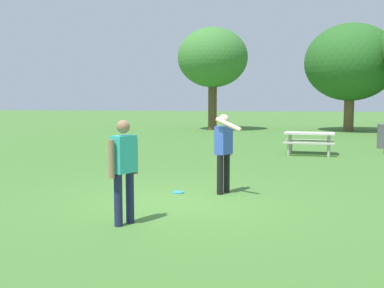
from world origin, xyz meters
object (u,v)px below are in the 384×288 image
object	(u,v)px
picnic_table_near	(309,138)
tree_broad_center	(351,63)
frisbee	(178,192)
person_thrower	(124,165)
tree_tall_left	(213,58)
person_catcher	(224,147)

from	to	relation	value
picnic_table_near	tree_broad_center	xyz separation A→B (m)	(3.58, 11.88, 3.46)
picnic_table_near	frisbee	bearing A→B (deg)	-115.61
frisbee	tree_broad_center	xyz separation A→B (m)	(7.02, 19.06, 4.01)
person_thrower	tree_tall_left	distance (m)	21.90
frisbee	tree_tall_left	distance (m)	19.65
person_thrower	picnic_table_near	bearing A→B (deg)	68.15
person_catcher	tree_broad_center	bearing A→B (deg)	72.25
frisbee	picnic_table_near	size ratio (longest dim) A/B	0.13
frisbee	tree_broad_center	bearing A→B (deg)	69.79
person_thrower	frisbee	world-z (taller)	person_thrower
frisbee	picnic_table_near	world-z (taller)	picnic_table_near
person_thrower	person_catcher	distance (m)	2.93
person_thrower	tree_broad_center	xyz separation A→B (m)	(7.46, 21.56, 3.08)
person_catcher	picnic_table_near	distance (m)	7.53
picnic_table_near	tree_broad_center	distance (m)	12.88
person_catcher	tree_tall_left	size ratio (longest dim) A/B	0.26
person_thrower	picnic_table_near	world-z (taller)	person_thrower
picnic_table_near	tree_tall_left	size ratio (longest dim) A/B	0.30
frisbee	picnic_table_near	bearing A→B (deg)	64.39
picnic_table_near	tree_tall_left	xyz separation A→B (m)	(-4.52, 11.94, 3.82)
frisbee	picnic_table_near	distance (m)	7.99
tree_broad_center	tree_tall_left	bearing A→B (deg)	179.57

